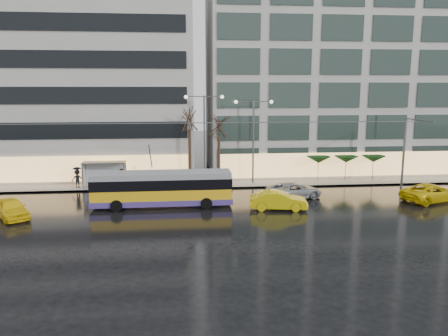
{
  "coord_description": "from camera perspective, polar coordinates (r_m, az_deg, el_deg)",
  "views": [
    {
      "loc": [
        -0.26,
        -33.1,
        9.81
      ],
      "look_at": [
        3.43,
        5.0,
        2.84
      ],
      "focal_mm": 35.0,
      "sensor_mm": 36.0,
      "label": 1
    }
  ],
  "objects": [
    {
      "name": "sidewalk",
      "position": [
        48.15,
        -2.72,
        -1.36
      ],
      "size": [
        80.0,
        10.0,
        0.15
      ],
      "primitive_type": "cube",
      "color": "gray",
      "rests_on": "ground"
    },
    {
      "name": "ground",
      "position": [
        34.52,
        -4.9,
        -6.23
      ],
      "size": [
        140.0,
        140.0,
        0.0
      ],
      "primitive_type": "plane",
      "color": "black",
      "rests_on": "ground"
    },
    {
      "name": "taxi_b",
      "position": [
        36.19,
        7.12,
        -4.22
      ],
      "size": [
        4.9,
        2.33,
        1.55
      ],
      "primitive_type": "imported",
      "rotation": [
        0.0,
        0.0,
        1.42
      ],
      "color": "#D8C20B",
      "rests_on": "ground"
    },
    {
      "name": "building_right",
      "position": [
        55.62,
        15.13,
        12.9
      ],
      "size": [
        32.0,
        14.0,
        25.0
      ],
      "primitive_type": "cube",
      "color": "#A5A19D",
      "rests_on": "sidewalk"
    },
    {
      "name": "parasol_c",
      "position": [
        49.09,
        18.93,
        1.13
      ],
      "size": [
        2.5,
        2.5,
        2.65
      ],
      "color": "#595B60",
      "rests_on": "sidewalk"
    },
    {
      "name": "taxi_a",
      "position": [
        37.37,
        -26.07,
        -4.74
      ],
      "size": [
        4.11,
        4.8,
        1.56
      ],
      "primitive_type": "imported",
      "rotation": [
        0.0,
        0.0,
        0.61
      ],
      "color": "yellow",
      "rests_on": "ground"
    },
    {
      "name": "street_lamp_far",
      "position": [
        44.68,
        3.86,
        5.04
      ],
      "size": [
        3.96,
        0.36,
        8.53
      ],
      "color": "#595B60",
      "rests_on": "sidewalk"
    },
    {
      "name": "sedan_silver",
      "position": [
        40.21,
        9.17,
        -2.9
      ],
      "size": [
        5.36,
        3.1,
        1.4
      ],
      "primitive_type": "imported",
      "rotation": [
        0.0,
        0.0,
        1.73
      ],
      "color": "#A1A1A6",
      "rests_on": "ground"
    },
    {
      "name": "tree_a",
      "position": [
        44.19,
        -4.56,
        6.76
      ],
      "size": [
        3.2,
        3.2,
        8.4
      ],
      "color": "black",
      "rests_on": "sidewalk"
    },
    {
      "name": "parasol_a",
      "position": [
        46.93,
        12.24,
        1.06
      ],
      "size": [
        2.5,
        2.5,
        2.65
      ],
      "color": "#595B60",
      "rests_on": "sidewalk"
    },
    {
      "name": "trolleybus",
      "position": [
        36.99,
        -8.09,
        -2.83
      ],
      "size": [
        11.63,
        4.56,
        5.38
      ],
      "color": "gold",
      "rests_on": "ground"
    },
    {
      "name": "taxi_c",
      "position": [
        42.64,
        25.48,
        -2.92
      ],
      "size": [
        6.18,
        4.24,
        1.57
      ],
      "primitive_type": "imported",
      "rotation": [
        0.0,
        0.0,
        1.89
      ],
      "color": "yellow",
      "rests_on": "ground"
    },
    {
      "name": "pedestrian_a",
      "position": [
        43.52,
        -11.52,
        -0.74
      ],
      "size": [
        1.24,
        1.25,
        2.19
      ],
      "color": "black",
      "rests_on": "sidewalk"
    },
    {
      "name": "street_lamp_near",
      "position": [
        44.12,
        -2.58,
        5.35
      ],
      "size": [
        3.96,
        0.36,
        9.03
      ],
      "color": "#595B60",
      "rests_on": "sidewalk"
    },
    {
      "name": "building_left",
      "position": [
        54.44,
        -22.77,
        10.95
      ],
      "size": [
        34.0,
        14.0,
        22.0
      ],
      "primitive_type": "cube",
      "color": "#A5A19D",
      "rests_on": "sidewalk"
    },
    {
      "name": "kerb",
      "position": [
        43.32,
        -2.4,
        -2.67
      ],
      "size": [
        80.0,
        0.1,
        0.15
      ],
      "primitive_type": "cube",
      "color": "slate",
      "rests_on": "ground"
    },
    {
      "name": "parasol_b",
      "position": [
        47.93,
        15.66,
        1.1
      ],
      "size": [
        2.5,
        2.5,
        2.65
      ],
      "color": "#595B60",
      "rests_on": "sidewalk"
    },
    {
      "name": "pedestrian_b",
      "position": [
        44.44,
        -13.27,
        -1.27
      ],
      "size": [
        1.09,
        0.96,
        1.88
      ],
      "color": "black",
      "rests_on": "sidewalk"
    },
    {
      "name": "catenary",
      "position": [
        41.43,
        -3.74,
        2.59
      ],
      "size": [
        42.24,
        5.12,
        7.0
      ],
      "color": "#595B60",
      "rests_on": "ground"
    },
    {
      "name": "bus_shelter",
      "position": [
        45.22,
        -15.79,
        -0.07
      ],
      "size": [
        4.2,
        1.6,
        2.51
      ],
      "color": "#595B60",
      "rests_on": "sidewalk"
    },
    {
      "name": "pedestrian_c",
      "position": [
        45.42,
        -18.61,
        -1.06
      ],
      "size": [
        1.28,
        0.98,
        2.11
      ],
      "color": "black",
      "rests_on": "sidewalk"
    },
    {
      "name": "tree_b",
      "position": [
        44.59,
        -0.68,
        5.93
      ],
      "size": [
        3.2,
        3.2,
        7.7
      ],
      "color": "black",
      "rests_on": "sidewalk"
    }
  ]
}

